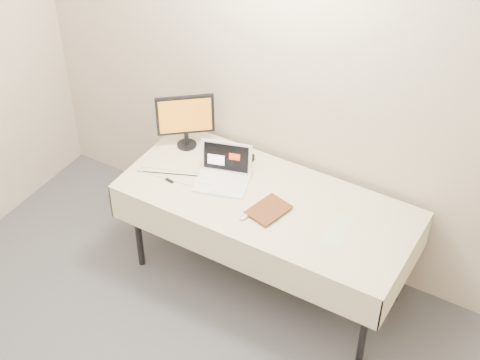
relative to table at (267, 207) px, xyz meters
The scene contains 9 objects.
back_wall 0.81m from the table, 90.00° to the left, with size 4.00×0.10×2.70m, color beige.
table is the anchor object (origin of this frame).
laptop 0.36m from the table, behind, with size 0.40×0.35×0.23m.
monitor 0.82m from the table, 164.35° to the left, with size 0.31×0.26×0.39m.
book 0.20m from the table, 112.16° to the right, with size 0.19×0.02×0.25m, color #96441B.
alarm_clock 0.43m from the table, 139.07° to the left, with size 0.12×0.05×0.05m.
clicker 0.23m from the table, 100.13° to the right, with size 0.04×0.08×0.02m, color #B3B3B5.
paper_form 0.50m from the table, ahead, with size 0.11×0.27×0.00m, color #BFE2B4.
usb_dongle 0.65m from the table, 165.19° to the right, with size 0.06×0.02×0.01m, color black.
Camera 1 is at (1.59, -0.99, 3.74)m, focal length 55.00 mm.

